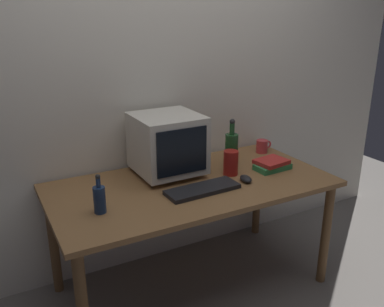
{
  "coord_description": "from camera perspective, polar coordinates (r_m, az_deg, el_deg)",
  "views": [
    {
      "loc": [
        -1.04,
        -1.94,
        1.65
      ],
      "look_at": [
        0.0,
        0.0,
        0.89
      ],
      "focal_mm": 38.63,
      "sensor_mm": 36.0,
      "label": 1
    }
  ],
  "objects": [
    {
      "name": "ground_plane",
      "position": [
        2.76,
        0.0,
        -17.65
      ],
      "size": [
        6.0,
        6.0,
        0.0
      ],
      "primitive_type": "plane",
      "color": "slate"
    },
    {
      "name": "back_wall",
      "position": [
        2.66,
        -4.89,
        10.4
      ],
      "size": [
        4.0,
        0.08,
        2.5
      ],
      "primitive_type": "cube",
      "color": "silver",
      "rests_on": "ground"
    },
    {
      "name": "desk",
      "position": [
        2.43,
        0.0,
        -5.71
      ],
      "size": [
        1.63,
        0.82,
        0.71
      ],
      "color": "olive",
      "rests_on": "ground"
    },
    {
      "name": "crt_monitor",
      "position": [
        2.47,
        -3.42,
        1.32
      ],
      "size": [
        0.39,
        0.39,
        0.37
      ],
      "color": "beige",
      "rests_on": "desk"
    },
    {
      "name": "keyboard",
      "position": [
        2.29,
        1.46,
        -4.96
      ],
      "size": [
        0.43,
        0.17,
        0.02
      ],
      "primitive_type": "cube",
      "rotation": [
        0.0,
        0.0,
        0.04
      ],
      "color": "black",
      "rests_on": "desk"
    },
    {
      "name": "computer_mouse",
      "position": [
        2.43,
        7.43,
        -3.49
      ],
      "size": [
        0.08,
        0.11,
        0.04
      ],
      "primitive_type": "ellipsoid",
      "rotation": [
        0.0,
        0.0,
        -0.16
      ],
      "color": "black",
      "rests_on": "desk"
    },
    {
      "name": "bottle_tall",
      "position": [
        2.64,
        5.47,
        0.69
      ],
      "size": [
        0.08,
        0.08,
        0.31
      ],
      "color": "#1E4C23",
      "rests_on": "desk"
    },
    {
      "name": "bottle_short",
      "position": [
        2.08,
        -12.66,
        -6.07
      ],
      "size": [
        0.06,
        0.06,
        0.2
      ],
      "color": "navy",
      "rests_on": "desk"
    },
    {
      "name": "book_stack",
      "position": [
        2.64,
        10.99,
        -1.51
      ],
      "size": [
        0.23,
        0.18,
        0.06
      ],
      "color": "#33894C",
      "rests_on": "desk"
    },
    {
      "name": "mug",
      "position": [
        2.94,
        9.68,
        1.0
      ],
      "size": [
        0.12,
        0.08,
        0.09
      ],
      "color": "#CC383D",
      "rests_on": "desk"
    },
    {
      "name": "metal_canister",
      "position": [
        2.51,
        5.38,
        -1.27
      ],
      "size": [
        0.09,
        0.09,
        0.15
      ],
      "primitive_type": "cylinder",
      "color": "#A51E19",
      "rests_on": "desk"
    }
  ]
}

